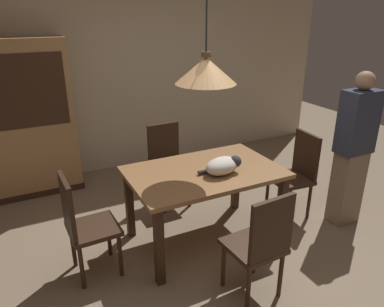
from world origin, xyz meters
TOP-DOWN VIEW (x-y plane):
  - ground at (0.00, 0.00)m, footprint 10.00×10.00m
  - back_wall at (0.00, 2.65)m, footprint 6.40×0.10m
  - dining_table at (0.05, 0.45)m, footprint 1.40×0.90m
  - chair_left_side at (-1.08, 0.45)m, footprint 0.42×0.42m
  - chair_right_side at (1.17, 0.45)m, footprint 0.43×0.43m
  - chair_near_front at (0.05, -0.42)m, footprint 0.42×0.42m
  - chair_far_back at (0.04, 1.33)m, footprint 0.41×0.41m
  - cat_sleeping at (0.17, 0.32)m, footprint 0.40×0.29m
  - pendant_lamp at (0.05, 0.45)m, footprint 0.52×0.52m
  - hutch_bookcase at (-1.35, 2.32)m, footprint 1.12×0.45m
  - person_standing at (1.55, 0.09)m, footprint 0.36×0.22m

SIDE VIEW (x-z plane):
  - ground at x=0.00m, z-range 0.00..0.00m
  - chair_left_side at x=-1.08m, z-range 0.05..0.98m
  - chair_right_side at x=1.17m, z-range 0.05..0.98m
  - chair_near_front at x=0.05m, z-range 0.05..0.98m
  - chair_far_back at x=0.04m, z-range 0.05..0.98m
  - dining_table at x=0.05m, z-range 0.27..1.02m
  - person_standing at x=1.55m, z-range 0.00..1.61m
  - cat_sleeping at x=0.17m, z-range 0.75..0.90m
  - hutch_bookcase at x=-1.35m, z-range -0.04..1.81m
  - back_wall at x=0.00m, z-range 0.00..2.90m
  - pendant_lamp at x=0.05m, z-range 1.01..2.31m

